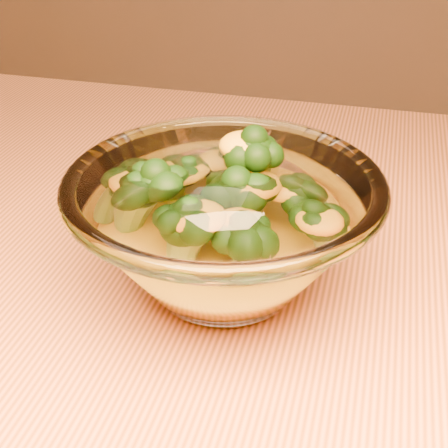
{
  "coord_description": "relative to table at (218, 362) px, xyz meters",
  "views": [
    {
      "loc": [
        0.11,
        -0.39,
        1.05
      ],
      "look_at": [
        0.01,
        -0.02,
        0.81
      ],
      "focal_mm": 50.0,
      "sensor_mm": 36.0,
      "label": 1
    }
  ],
  "objects": [
    {
      "name": "cheese_sauce",
      "position": [
        0.01,
        -0.02,
        0.13
      ],
      "size": [
        0.13,
        0.13,
        0.04
      ],
      "primitive_type": "ellipsoid",
      "color": "orange",
      "rests_on": "glass_bowl"
    },
    {
      "name": "table",
      "position": [
        0.0,
        0.0,
        0.0
      ],
      "size": [
        1.2,
        0.8,
        0.75
      ],
      "color": "#D77240",
      "rests_on": "ground"
    },
    {
      "name": "broccoli_heap",
      "position": [
        0.0,
        -0.01,
        0.17
      ],
      "size": [
        0.17,
        0.14,
        0.08
      ],
      "color": "black",
      "rests_on": "cheese_sauce"
    },
    {
      "name": "glass_bowl",
      "position": [
        0.01,
        -0.02,
        0.15
      ],
      "size": [
        0.23,
        0.23,
        0.1
      ],
      "color": "white",
      "rests_on": "table"
    }
  ]
}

